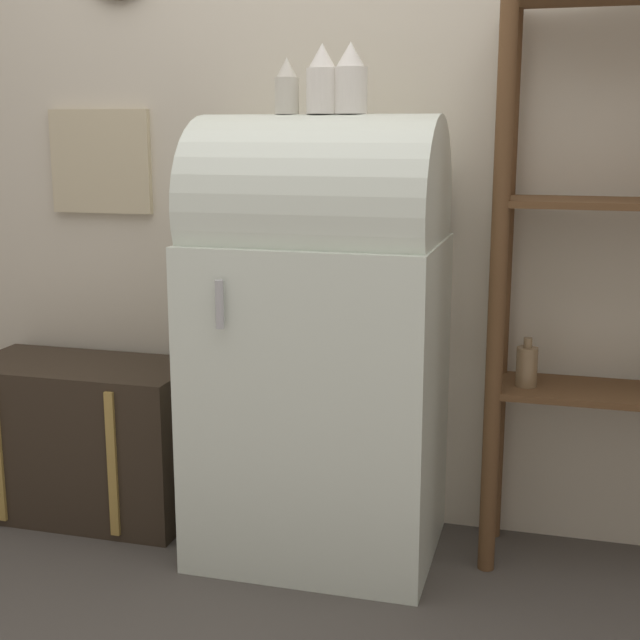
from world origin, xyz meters
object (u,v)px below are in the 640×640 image
(refrigerator, at_px, (319,337))
(vase_left, at_px, (287,88))
(vase_center, at_px, (322,81))
(vase_right, at_px, (350,80))
(suitcase_trunk, at_px, (85,438))

(refrigerator, relative_size, vase_left, 8.46)
(vase_left, height_order, vase_center, vase_center)
(vase_center, height_order, vase_right, vase_right)
(vase_center, xyz_separation_m, vase_right, (0.08, 0.01, 0.00))
(vase_left, bearing_deg, refrigerator, -5.11)
(refrigerator, height_order, vase_center, vase_center)
(vase_left, bearing_deg, suitcase_trunk, 176.85)
(refrigerator, distance_m, vase_left, 0.75)
(vase_center, bearing_deg, vase_left, 173.97)
(vase_left, bearing_deg, vase_right, -0.13)
(vase_left, height_order, vase_right, vase_right)
(vase_center, bearing_deg, vase_right, 7.86)
(refrigerator, bearing_deg, vase_right, 5.26)
(suitcase_trunk, xyz_separation_m, vase_center, (0.87, -0.05, 1.18))
(suitcase_trunk, xyz_separation_m, vase_left, (0.76, -0.04, 1.17))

